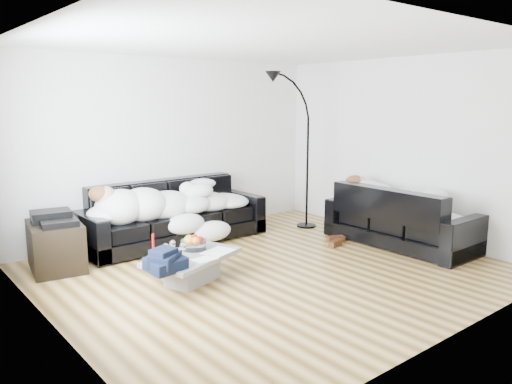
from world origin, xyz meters
TOP-DOWN VIEW (x-y plane):
  - ground at (0.00, 0.00)m, footprint 5.00×5.00m
  - wall_back at (0.00, 2.25)m, footprint 5.00×0.02m
  - wall_left at (-2.50, 0.00)m, footprint 0.02×4.50m
  - wall_right at (2.50, 0.00)m, footprint 0.02×4.50m
  - ceiling at (0.00, 0.00)m, footprint 5.00×5.00m
  - sofa_back at (-0.28, 1.78)m, footprint 2.62×0.91m
  - sofa_right at (2.07, -0.32)m, footprint 0.88×2.05m
  - sleeper_back at (-0.28, 1.73)m, footprint 2.22×0.77m
  - sleeper_right at (2.07, -0.32)m, footprint 0.74×1.76m
  - teal_cushion at (2.01, 0.31)m, footprint 0.42×0.38m
  - coffee_table at (-0.94, 0.25)m, footprint 1.21×0.94m
  - fruit_bowl at (-0.82, 0.42)m, footprint 0.35×0.35m
  - wine_glass_a at (-1.10, 0.40)m, footprint 0.08×0.08m
  - wine_glass_b at (-1.25, 0.28)m, footprint 0.08×0.08m
  - wine_glass_c at (-1.08, 0.22)m, footprint 0.09×0.09m
  - candle_left at (-1.33, 0.42)m, footprint 0.05×0.05m
  - candle_right at (-1.27, 0.52)m, footprint 0.05×0.05m
  - newspaper_a at (-0.65, 0.16)m, footprint 0.41×0.36m
  - newspaper_b at (-0.93, 0.03)m, footprint 0.27×0.20m
  - navy_jacket at (-1.39, 0.02)m, footprint 0.48×0.44m
  - shoes at (1.40, 0.26)m, footprint 0.42×0.31m
  - av_cabinet at (-1.97, 1.65)m, footprint 0.69×0.90m
  - stereo at (-1.97, 1.65)m, footprint 0.49×0.41m
  - floor_lamp at (1.79, 1.23)m, footprint 0.80×0.41m

SIDE VIEW (x-z plane):
  - ground at x=0.00m, z-range 0.00..0.00m
  - shoes at x=1.40m, z-range 0.00..0.09m
  - coffee_table at x=-0.94m, z-range 0.00..0.31m
  - av_cabinet at x=-1.97m, z-range 0.00..0.57m
  - newspaper_b at x=-0.93m, z-range 0.31..0.32m
  - newspaper_a at x=-0.65m, z-range 0.31..0.32m
  - wine_glass_a at x=-1.10m, z-range 0.31..0.47m
  - wine_glass_c at x=-1.08m, z-range 0.31..0.48m
  - wine_glass_b at x=-1.25m, z-range 0.31..0.49m
  - fruit_bowl at x=-0.82m, z-range 0.31..0.49m
  - sofa_right at x=2.07m, z-range 0.00..0.83m
  - sofa_back at x=-0.28m, z-range 0.00..0.86m
  - candle_right at x=-1.27m, z-range 0.31..0.55m
  - candle_left at x=-1.33m, z-range 0.31..0.57m
  - navy_jacket at x=-1.39m, z-range 0.39..0.59m
  - stereo at x=-1.97m, z-range 0.57..0.70m
  - sleeper_right at x=2.07m, z-range 0.42..0.85m
  - sleeper_back at x=-0.28m, z-range 0.42..0.86m
  - teal_cushion at x=2.01m, z-range 0.62..0.82m
  - floor_lamp at x=1.79m, z-range 0.00..2.11m
  - wall_back at x=0.00m, z-range 0.00..2.60m
  - wall_left at x=-2.50m, z-range 0.00..2.60m
  - wall_right at x=2.50m, z-range 0.00..2.60m
  - ceiling at x=0.00m, z-range 2.60..2.60m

